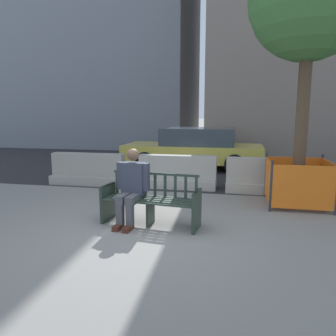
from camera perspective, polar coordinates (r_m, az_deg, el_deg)
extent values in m
plane|color=gray|center=(5.53, -3.45, -10.78)|extent=(200.00, 200.00, 0.00)
cube|color=#28282B|center=(13.90, 5.95, 1.64)|extent=(120.00, 12.00, 0.01)
cube|color=#28382D|center=(6.03, -10.41, -5.88)|extent=(0.11, 0.52, 0.66)
cube|color=#28382D|center=(5.46, 5.02, -7.40)|extent=(0.11, 0.52, 0.66)
cube|color=#28382D|center=(5.72, -3.08, -7.68)|extent=(0.08, 0.33, 0.45)
cube|color=#28382D|center=(5.45, -3.98, -6.11)|extent=(1.60, 0.25, 0.02)
cube|color=#28382D|center=(5.56, -3.53, -5.81)|extent=(1.60, 0.25, 0.02)
cube|color=#28382D|center=(5.66, -3.10, -5.52)|extent=(1.60, 0.25, 0.02)
cube|color=#28382D|center=(5.76, -2.68, -5.23)|extent=(1.60, 0.25, 0.02)
cube|color=#28382D|center=(5.87, -2.28, -4.96)|extent=(1.60, 0.25, 0.02)
cube|color=#28382D|center=(5.79, -2.27, -0.99)|extent=(1.59, 0.22, 0.04)
cube|color=#28382D|center=(6.13, -8.85, -2.50)|extent=(0.05, 0.03, 0.38)
cube|color=#28382D|center=(6.04, -7.27, -2.63)|extent=(0.05, 0.03, 0.38)
cube|color=#28382D|center=(5.97, -5.64, -2.76)|extent=(0.05, 0.03, 0.38)
cube|color=#28382D|center=(5.90, -3.97, -2.89)|extent=(0.05, 0.03, 0.38)
cube|color=#28382D|center=(5.83, -2.26, -3.02)|extent=(0.05, 0.03, 0.38)
cube|color=#28382D|center=(5.77, -0.51, -3.15)|extent=(0.05, 0.03, 0.38)
cube|color=#28382D|center=(5.71, 1.27, -3.28)|extent=(0.05, 0.03, 0.38)
cube|color=#28382D|center=(5.66, 3.09, -3.40)|extent=(0.05, 0.03, 0.38)
cube|color=#28382D|center=(5.62, 4.94, -3.53)|extent=(0.05, 0.03, 0.38)
cube|color=#28382D|center=(5.94, -10.59, -2.99)|extent=(0.10, 0.46, 0.03)
cube|color=#28382D|center=(5.36, 5.02, -4.24)|extent=(0.10, 0.46, 0.03)
cube|color=#383D4C|center=(5.77, -5.95, -1.77)|extent=(0.42, 0.28, 0.56)
sphere|color=brown|center=(5.68, -6.11, 2.35)|extent=(0.21, 0.21, 0.21)
cube|color=#4C4C51|center=(5.68, -7.64, -5.19)|extent=(0.19, 0.45, 0.14)
cube|color=#4C4C51|center=(5.61, -5.97, -5.36)|extent=(0.19, 0.45, 0.14)
cube|color=#4C4C51|center=(5.61, -8.34, -8.12)|extent=(0.12, 0.12, 0.45)
cube|color=#4C4C51|center=(5.53, -6.65, -8.34)|extent=(0.12, 0.12, 0.45)
cube|color=#4C2319|center=(5.60, -8.66, -10.16)|extent=(0.14, 0.27, 0.08)
cube|color=#4C2319|center=(5.52, -6.97, -10.40)|extent=(0.14, 0.27, 0.08)
cube|color=#383D4C|center=(5.84, -8.27, -1.28)|extent=(0.10, 0.13, 0.48)
cube|color=#383D4C|center=(5.64, -3.81, -1.59)|extent=(0.10, 0.13, 0.48)
cube|color=#ADA89E|center=(8.54, 1.64, -2.58)|extent=(2.01, 0.70, 0.24)
cube|color=#ADA89E|center=(8.46, 1.66, 0.21)|extent=(2.00, 0.32, 0.60)
cube|color=#9E998E|center=(9.21, -13.65, -1.95)|extent=(2.00, 0.69, 0.24)
cube|color=#9E998E|center=(9.13, -13.75, 0.64)|extent=(2.00, 0.31, 0.60)
cube|color=#ADA89E|center=(8.34, 16.97, -3.30)|extent=(2.01, 0.72, 0.24)
cube|color=#ADA89E|center=(8.25, 17.11, -0.46)|extent=(2.01, 0.34, 0.60)
cylinder|color=brown|center=(7.21, 22.25, 7.01)|extent=(0.25, 0.25, 3.37)
cylinder|color=#2D2D33|center=(6.69, 17.52, -3.03)|extent=(0.05, 0.05, 1.02)
cylinder|color=#2D2D33|center=(7.84, 16.68, -1.17)|extent=(0.05, 0.05, 1.02)
cylinder|color=#2D2D33|center=(8.04, 25.12, -1.43)|extent=(0.05, 0.05, 1.02)
cube|color=orange|center=(6.78, 22.51, -3.17)|extent=(1.18, 0.03, 0.86)
cube|color=orange|center=(7.92, 20.95, -1.30)|extent=(1.18, 0.03, 0.86)
cube|color=orange|center=(7.27, 17.06, -2.03)|extent=(0.03, 1.18, 0.86)
cube|color=orange|center=(7.47, 26.14, -2.28)|extent=(0.03, 1.18, 0.86)
cube|color=#DBC64C|center=(11.47, 4.34, 2.68)|extent=(4.75, 1.97, 0.56)
cube|color=#38424C|center=(11.39, 5.32, 5.49)|extent=(2.47, 1.70, 0.58)
cylinder|color=black|center=(10.95, -3.97, 1.19)|extent=(0.64, 0.23, 0.64)
cylinder|color=black|center=(12.65, -1.65, 2.35)|extent=(0.64, 0.23, 0.64)
cylinder|color=black|center=(10.49, 11.52, 0.65)|extent=(0.64, 0.23, 0.64)
cylinder|color=black|center=(12.26, 11.72, 1.92)|extent=(0.64, 0.23, 0.64)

